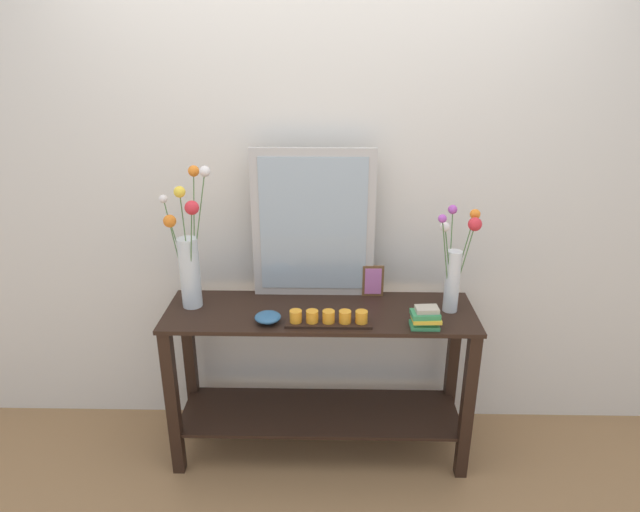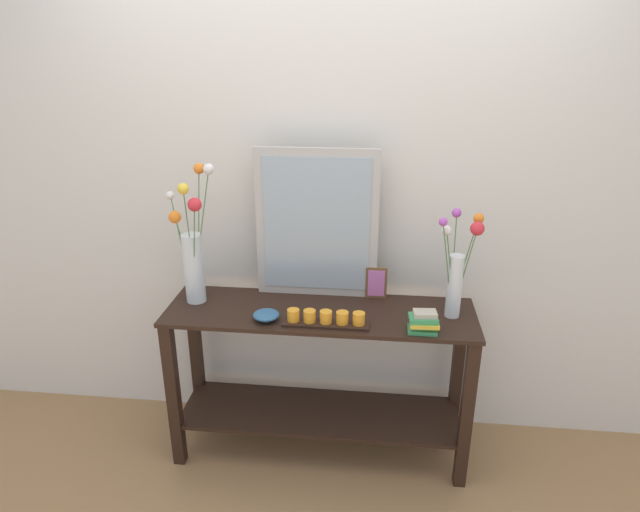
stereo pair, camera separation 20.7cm
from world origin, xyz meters
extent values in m
cube|color=#997047|center=(0.00, 0.00, -0.01)|extent=(7.00, 6.00, 0.02)
cube|color=silver|center=(0.00, 0.34, 1.35)|extent=(6.40, 0.08, 2.70)
cube|color=black|center=(0.00, 0.00, 0.80)|extent=(1.47, 0.43, 0.02)
cube|color=black|center=(0.00, 0.00, 0.22)|extent=(1.41, 0.39, 0.02)
cube|color=black|center=(-0.70, -0.18, 0.39)|extent=(0.06, 0.06, 0.79)
cube|color=black|center=(0.70, -0.18, 0.39)|extent=(0.06, 0.06, 0.79)
cube|color=black|center=(-0.70, 0.18, 0.39)|extent=(0.06, 0.06, 0.79)
cube|color=black|center=(0.70, 0.18, 0.39)|extent=(0.06, 0.06, 0.79)
cube|color=#B7B2AD|center=(-0.04, 0.19, 1.18)|extent=(0.59, 0.03, 0.74)
cube|color=#9EADB7|center=(-0.04, 0.17, 1.18)|extent=(0.51, 0.00, 0.66)
cylinder|color=silver|center=(-0.62, 0.04, 0.98)|extent=(0.10, 0.10, 0.34)
cylinder|color=#4C753D|center=(-0.57, 0.05, 1.15)|extent=(0.12, 0.04, 0.64)
sphere|color=silver|center=(-0.51, 0.07, 1.46)|extent=(0.05, 0.05, 0.05)
cylinder|color=#4C753D|center=(-0.59, 0.08, 1.14)|extent=(0.04, 0.08, 0.62)
sphere|color=orange|center=(-0.58, 0.12, 1.45)|extent=(0.05, 0.05, 0.05)
cylinder|color=#4C753D|center=(-0.65, 0.06, 1.03)|extent=(0.09, 0.01, 0.41)
sphere|color=orange|center=(-0.69, 0.05, 1.23)|extent=(0.06, 0.06, 0.06)
cylinder|color=#4C753D|center=(-0.68, 0.09, 1.07)|extent=(0.11, 0.09, 0.49)
sphere|color=silver|center=(-0.74, 0.14, 1.32)|extent=(0.04, 0.04, 0.04)
cylinder|color=#4C753D|center=(-0.61, 0.01, 1.11)|extent=(0.01, 0.05, 0.56)
sphere|color=yellow|center=(-0.62, -0.01, 1.39)|extent=(0.05, 0.05, 0.05)
cylinder|color=#4C753D|center=(-0.59, 0.00, 1.07)|extent=(0.06, 0.05, 0.49)
sphere|color=red|center=(-0.56, -0.02, 1.32)|extent=(0.06, 0.06, 0.06)
cylinder|color=silver|center=(0.62, 0.02, 0.96)|extent=(0.07, 0.07, 0.30)
cylinder|color=#4C753D|center=(0.59, 0.00, 1.03)|extent=(0.08, 0.02, 0.40)
sphere|color=silver|center=(0.56, 0.00, 1.23)|extent=(0.04, 0.04, 0.04)
cylinder|color=#4C753D|center=(0.57, -0.01, 1.06)|extent=(0.09, 0.06, 0.46)
sphere|color=#B24CB7|center=(0.53, -0.04, 1.28)|extent=(0.04, 0.04, 0.04)
cylinder|color=#4C753D|center=(0.65, 0.03, 1.05)|extent=(0.10, 0.04, 0.45)
sphere|color=orange|center=(0.70, 0.04, 1.28)|extent=(0.05, 0.05, 0.05)
cylinder|color=#4C753D|center=(0.65, 0.00, 1.04)|extent=(0.07, 0.05, 0.42)
sphere|color=red|center=(0.68, -0.02, 1.25)|extent=(0.06, 0.06, 0.06)
cylinder|color=#4C753D|center=(0.61, 0.07, 1.05)|extent=(0.01, 0.08, 0.45)
sphere|color=#B24CB7|center=(0.61, 0.11, 1.28)|extent=(0.04, 0.04, 0.04)
cube|color=black|center=(0.04, -0.13, 0.81)|extent=(0.39, 0.09, 0.01)
cylinder|color=orange|center=(-0.11, -0.13, 0.85)|extent=(0.06, 0.06, 0.05)
cylinder|color=orange|center=(-0.03, -0.13, 0.85)|extent=(0.06, 0.06, 0.05)
cylinder|color=orange|center=(0.04, -0.13, 0.85)|extent=(0.06, 0.06, 0.05)
cylinder|color=orange|center=(0.12, -0.13, 0.85)|extent=(0.06, 0.06, 0.05)
cylinder|color=orange|center=(0.19, -0.13, 0.85)|extent=(0.06, 0.06, 0.05)
cube|color=brown|center=(0.26, 0.17, 0.89)|extent=(0.11, 0.01, 0.16)
cube|color=#C76BB0|center=(0.26, 0.17, 0.89)|extent=(0.08, 0.00, 0.14)
cylinder|color=#2D5B84|center=(-0.24, -0.12, 0.81)|extent=(0.05, 0.05, 0.01)
ellipsoid|color=#2D5B84|center=(-0.24, -0.12, 0.83)|extent=(0.12, 0.12, 0.04)
cube|color=#388E56|center=(0.47, -0.15, 0.82)|extent=(0.13, 0.08, 0.02)
cube|color=#388E56|center=(0.46, -0.14, 0.83)|extent=(0.10, 0.08, 0.02)
cube|color=gold|center=(0.48, -0.15, 0.85)|extent=(0.13, 0.09, 0.02)
cube|color=#388E56|center=(0.47, -0.15, 0.87)|extent=(0.13, 0.09, 0.02)
cube|color=#B2A893|center=(0.48, -0.14, 0.89)|extent=(0.11, 0.08, 0.02)
camera|label=1|loc=(0.05, -2.33, 2.00)|focal=30.85mm
camera|label=2|loc=(0.25, -2.32, 2.00)|focal=30.85mm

